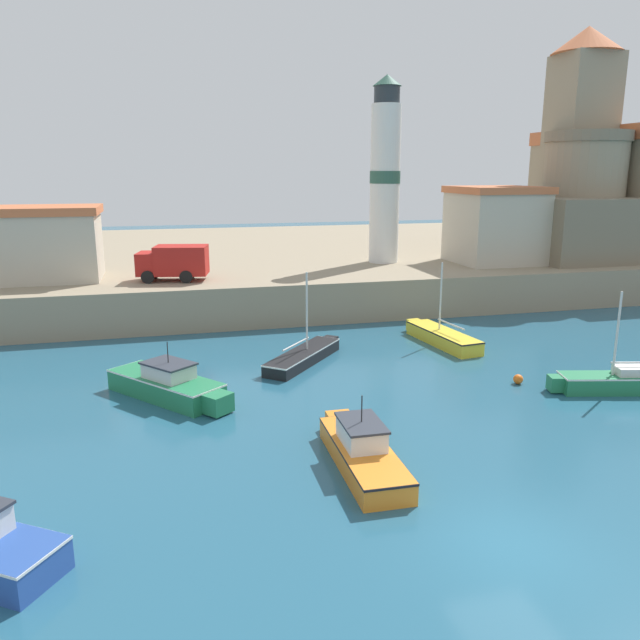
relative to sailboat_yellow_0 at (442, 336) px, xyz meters
name	(u,v)px	position (x,y,z in m)	size (l,w,h in m)	color
ground_plane	(510,544)	(-6.55, -18.11, -0.42)	(200.00, 200.00, 0.00)	#235670
quay_seawall	(256,261)	(-6.55, 25.64, 0.89)	(120.00, 40.00, 2.62)	gray
sailboat_yellow_0	(442,336)	(0.00, 0.00, 0.00)	(2.16, 6.38, 4.52)	yellow
motorboat_orange_2	(362,450)	(-8.89, -12.91, 0.11)	(1.76, 6.17, 2.39)	orange
motorboat_green_3	(169,385)	(-14.90, -4.96, 0.17)	(5.14, 5.90, 2.49)	#237A4C
sailboat_black_4	(304,355)	(-8.20, -1.46, -0.07)	(4.99, 5.63, 4.55)	black
sailboat_green_5	(619,381)	(4.15, -9.04, 0.05)	(5.80, 2.45, 4.46)	#237A4C
mooring_buoy	(518,379)	(0.47, -7.06, -0.20)	(0.44, 0.44, 0.44)	orange
church	(622,181)	(24.22, 16.25, 8.04)	(15.48, 15.83, 17.61)	gray
fortress	(581,214)	(17.45, 12.35, 5.65)	(10.24, 10.24, 9.70)	#796C57
lighthouse	(385,174)	(1.45, 13.69, 8.73)	(2.25, 2.25, 13.45)	silver
harbor_shed_mid_row	(35,243)	(-22.55, 11.60, 4.53)	(8.11, 5.24, 4.62)	#BCB29E
harbor_shed_far_end	(495,225)	(9.45, 11.43, 5.04)	(6.15, 6.09, 5.64)	#BCB29E
truck_on_quay	(174,261)	(-14.16, 9.22, 3.41)	(4.62, 2.89, 2.20)	#AD1E19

